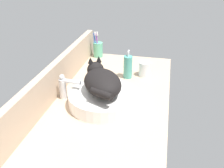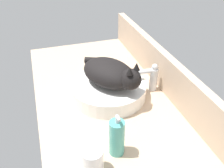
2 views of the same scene
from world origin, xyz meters
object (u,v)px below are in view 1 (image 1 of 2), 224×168
(sink_basin, at_px, (103,99))
(soap_dispenser, at_px, (128,67))
(faucet, at_px, (65,86))
(water_glass, at_px, (144,70))
(toothbrush_cup, at_px, (98,49))
(cat, at_px, (101,81))

(sink_basin, bearing_deg, soap_dispenser, -12.20)
(faucet, relative_size, water_glass, 1.54)
(faucet, bearing_deg, soap_dispenser, -41.10)
(sink_basin, xyz_separation_m, soap_dispenser, (0.33, -0.07, 0.04))
(faucet, distance_m, soap_dispenser, 0.41)
(toothbrush_cup, relative_size, water_glass, 2.12)
(toothbrush_cup, height_order, water_glass, toothbrush_cup)
(sink_basin, bearing_deg, cat, 35.23)
(sink_basin, bearing_deg, faucet, 86.14)
(faucet, bearing_deg, water_glass, -45.61)
(cat, distance_m, faucet, 0.20)
(sink_basin, bearing_deg, toothbrush_cup, 17.48)
(sink_basin, height_order, toothbrush_cup, toothbrush_cup)
(toothbrush_cup, bearing_deg, cat, -162.90)
(cat, relative_size, soap_dispenser, 1.78)
(cat, height_order, faucet, cat)
(toothbrush_cup, bearing_deg, sink_basin, -162.52)
(faucet, bearing_deg, toothbrush_cup, -0.76)
(cat, bearing_deg, soap_dispenser, -13.98)
(water_glass, bearing_deg, sink_basin, 156.07)
(sink_basin, distance_m, soap_dispenser, 0.34)
(faucet, xyz_separation_m, toothbrush_cup, (0.60, -0.01, -0.02))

